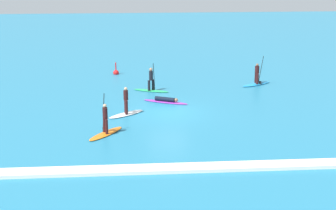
% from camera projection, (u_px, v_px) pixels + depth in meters
% --- Properties ---
extents(ground_plane, '(120.00, 120.00, 0.00)m').
position_uv_depth(ground_plane, '(168.00, 112.00, 32.49)').
color(ground_plane, teal).
rests_on(ground_plane, ground).
extents(surfer_on_orange_board, '(2.20, 2.63, 2.39)m').
position_uv_depth(surfer_on_orange_board, '(106.00, 127.00, 28.34)').
color(surfer_on_orange_board, orange).
rests_on(surfer_on_orange_board, ground_plane).
extents(surfer_on_blue_board, '(2.86, 2.14, 2.38)m').
position_uv_depth(surfer_on_blue_board, '(257.00, 80.00, 39.40)').
color(surfer_on_blue_board, '#1E8CD1').
rests_on(surfer_on_blue_board, ground_plane).
extents(surfer_on_white_board, '(2.52, 2.16, 1.85)m').
position_uv_depth(surfer_on_white_board, '(126.00, 109.00, 31.85)').
color(surfer_on_white_board, white).
rests_on(surfer_on_white_board, ground_plane).
extents(surfer_on_green_board, '(2.81, 1.62, 2.18)m').
position_uv_depth(surfer_on_green_board, '(151.00, 85.00, 37.46)').
color(surfer_on_green_board, '#23B266').
rests_on(surfer_on_green_board, ground_plane).
extents(surfer_on_purple_board, '(3.21, 1.89, 0.39)m').
position_uv_depth(surfer_on_purple_board, '(166.00, 101.00, 34.64)').
color(surfer_on_purple_board, purple).
rests_on(surfer_on_purple_board, ground_plane).
extents(marker_buoy, '(0.50, 0.50, 1.16)m').
position_uv_depth(marker_buoy, '(116.00, 72.00, 42.96)').
color(marker_buoy, red).
rests_on(marker_buoy, ground_plane).
extents(wave_crest, '(23.48, 0.90, 0.18)m').
position_uv_depth(wave_crest, '(182.00, 168.00, 23.70)').
color(wave_crest, white).
rests_on(wave_crest, ground_plane).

